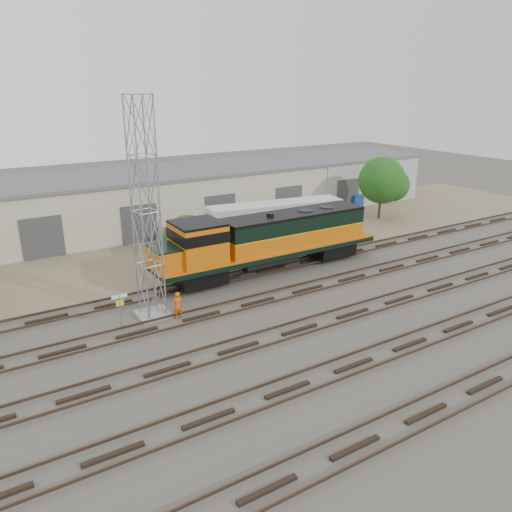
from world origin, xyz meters
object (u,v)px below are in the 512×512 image
signal_tower (146,216)px  locomotive (266,240)px  semi_trailer (278,218)px  worker (178,305)px

signal_tower → locomotive: bearing=15.6°
locomotive → semi_trailer: bearing=48.8°
locomotive → signal_tower: signal_tower is taller
worker → semi_trailer: size_ratio=0.14×
locomotive → worker: locomotive is taller
locomotive → signal_tower: bearing=-164.4°
locomotive → semi_trailer: 7.06m
worker → semi_trailer: (13.41, 9.17, 1.50)m
signal_tower → worker: signal_tower is taller
worker → locomotive: bearing=-159.0°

